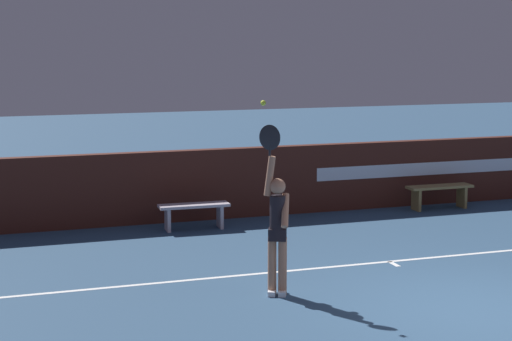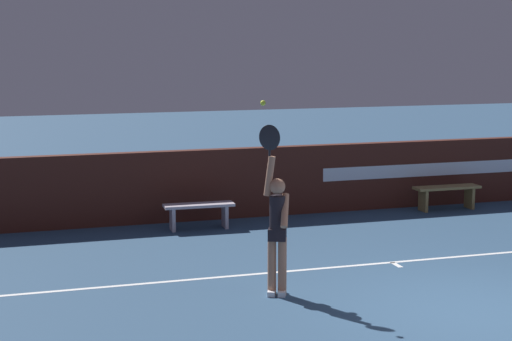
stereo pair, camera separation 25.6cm
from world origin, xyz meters
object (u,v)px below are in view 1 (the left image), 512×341
object	(u,v)px
courtside_bench_far	(194,210)
tennis_player	(277,226)
courtside_bench_near	(439,191)
tennis_ball	(263,103)

from	to	relation	value
courtside_bench_far	tennis_player	bearing A→B (deg)	-89.15
tennis_player	courtside_bench_near	world-z (taller)	tennis_player
courtside_bench_near	courtside_bench_far	distance (m)	5.19
tennis_player	tennis_ball	world-z (taller)	tennis_ball
tennis_player	courtside_bench_near	size ratio (longest dim) A/B	1.69
tennis_ball	courtside_bench_near	bearing A→B (deg)	39.45
tennis_ball	courtside_bench_near	xyz separation A→B (m)	(5.30, 4.36, -2.23)
tennis_player	courtside_bench_near	xyz separation A→B (m)	(5.12, 4.43, -0.59)
tennis_ball	tennis_player	bearing A→B (deg)	-21.50
tennis_ball	courtside_bench_near	size ratio (longest dim) A/B	0.05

